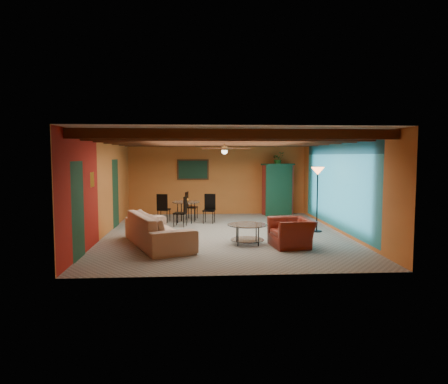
{
  "coord_description": "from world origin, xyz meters",
  "views": [
    {
      "loc": [
        -0.75,
        -11.34,
        2.16
      ],
      "look_at": [
        0.0,
        0.2,
        1.15
      ],
      "focal_mm": 33.37,
      "sensor_mm": 36.0,
      "label": 1
    }
  ],
  "objects": [
    {
      "name": "room",
      "position": [
        0.0,
        0.11,
        2.36
      ],
      "size": [
        6.52,
        8.01,
        2.71
      ],
      "color": "gray",
      "rests_on": "ground"
    },
    {
      "name": "ceiling_fan",
      "position": [
        0.0,
        0.0,
        2.36
      ],
      "size": [
        1.5,
        1.5,
        0.44
      ],
      "primitive_type": null,
      "color": "#472614",
      "rests_on": "ceiling"
    },
    {
      "name": "armoire",
      "position": [
        2.2,
        3.7,
        0.91
      ],
      "size": [
        1.14,
        0.8,
        1.81
      ],
      "primitive_type": "cube",
      "rotation": [
        0.0,
        0.0,
        0.32
      ],
      "color": "maroon",
      "rests_on": "ground"
    },
    {
      "name": "vase",
      "position": [
        -1.11,
        2.06,
        1.03
      ],
      "size": [
        0.22,
        0.22,
        0.17
      ],
      "primitive_type": "imported",
      "rotation": [
        0.0,
        0.0,
        -0.43
      ],
      "color": "orange",
      "rests_on": "dining_table"
    },
    {
      "name": "armchair",
      "position": [
        1.48,
        -1.7,
        0.34
      ],
      "size": [
        1.03,
        1.14,
        0.67
      ],
      "primitive_type": "imported",
      "rotation": [
        0.0,
        0.0,
        -1.44
      ],
      "color": "maroon",
      "rests_on": "ground"
    },
    {
      "name": "dining_table",
      "position": [
        -1.11,
        2.06,
        0.47
      ],
      "size": [
        2.17,
        2.17,
        0.94
      ],
      "primitive_type": null,
      "rotation": [
        0.0,
        0.0,
        -0.23
      ],
      "color": "white",
      "rests_on": "ground"
    },
    {
      "name": "potted_plant",
      "position": [
        2.2,
        3.7,
        2.05
      ],
      "size": [
        0.51,
        0.48,
        0.47
      ],
      "primitive_type": "imported",
      "rotation": [
        0.0,
        0.0,
        0.29
      ],
      "color": "#26661E",
      "rests_on": "armoire"
    },
    {
      "name": "coffee_table",
      "position": [
        0.47,
        -1.34,
        0.25
      ],
      "size": [
        1.01,
        1.01,
        0.5
      ],
      "primitive_type": null,
      "rotation": [
        0.0,
        0.0,
        -0.03
      ],
      "color": "silver",
      "rests_on": "ground"
    },
    {
      "name": "painting",
      "position": [
        -0.9,
        3.96,
        1.65
      ],
      "size": [
        1.05,
        0.03,
        0.65
      ],
      "primitive_type": "cube",
      "color": "black",
      "rests_on": "wall_back"
    },
    {
      "name": "floor_lamp",
      "position": [
        2.65,
        0.19,
        0.92
      ],
      "size": [
        0.38,
        0.38,
        1.85
      ],
      "primitive_type": null,
      "rotation": [
        0.0,
        0.0,
        0.01
      ],
      "color": "black",
      "rests_on": "ground"
    },
    {
      "name": "sofa",
      "position": [
        -1.69,
        -1.35,
        0.39
      ],
      "size": [
        1.95,
        2.87,
        0.78
      ],
      "primitive_type": "imported",
      "rotation": [
        0.0,
        0.0,
        1.94
      ],
      "color": "#A47F69",
      "rests_on": "ground"
    }
  ]
}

